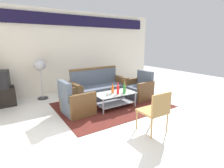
% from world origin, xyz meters
% --- Properties ---
extents(ground_plane, '(14.00, 14.00, 0.00)m').
position_xyz_m(ground_plane, '(0.00, 0.00, 0.00)').
color(ground_plane, white).
extents(wall_back, '(6.52, 0.19, 2.80)m').
position_xyz_m(wall_back, '(0.00, 3.05, 1.48)').
color(wall_back, silver).
rests_on(wall_back, ground).
extents(rug, '(2.95, 2.21, 0.01)m').
position_xyz_m(rug, '(0.11, 0.91, 0.01)').
color(rug, '#511E19').
rests_on(rug, ground).
extents(couch, '(1.83, 0.82, 0.96)m').
position_xyz_m(couch, '(0.08, 1.62, 0.32)').
color(couch, '#4C5666').
rests_on(couch, rug).
extents(armchair_left, '(0.74, 0.80, 0.85)m').
position_xyz_m(armchair_left, '(-0.95, 0.90, 0.29)').
color(armchair_left, '#4C5666').
rests_on(armchair_left, rug).
extents(armchair_right, '(0.75, 0.81, 0.85)m').
position_xyz_m(armchair_right, '(1.17, 0.98, 0.29)').
color(armchair_right, '#4C5666').
rests_on(armchair_right, rug).
extents(coffee_table, '(1.10, 0.60, 0.40)m').
position_xyz_m(coffee_table, '(0.09, 0.73, 0.27)').
color(coffee_table, silver).
rests_on(coffee_table, rug).
extents(bottle_red, '(0.07, 0.07, 0.32)m').
position_xyz_m(bottle_red, '(0.11, 0.62, 0.53)').
color(bottle_red, red).
rests_on(bottle_red, coffee_table).
extents(bottle_green, '(0.07, 0.07, 0.31)m').
position_xyz_m(bottle_green, '(0.28, 0.56, 0.53)').
color(bottle_green, '#2D8C38').
rests_on(bottle_green, coffee_table).
extents(bottle_brown, '(0.07, 0.07, 0.30)m').
position_xyz_m(bottle_brown, '(0.41, 0.70, 0.52)').
color(bottle_brown, brown).
rests_on(bottle_brown, coffee_table).
extents(bottle_orange, '(0.07, 0.07, 0.27)m').
position_xyz_m(bottle_orange, '(0.04, 0.76, 0.51)').
color(bottle_orange, '#D85919').
rests_on(bottle_orange, coffee_table).
extents(cup, '(0.08, 0.08, 0.10)m').
position_xyz_m(cup, '(-0.17, 0.66, 0.46)').
color(cup, silver).
rests_on(cup, coffee_table).
extents(pedestal_fan, '(0.36, 0.36, 1.27)m').
position_xyz_m(pedestal_fan, '(-1.40, 2.60, 1.01)').
color(pedestal_fan, '#2D2D33').
rests_on(pedestal_fan, ground).
extents(wicker_chair, '(0.49, 0.49, 0.84)m').
position_xyz_m(wicker_chair, '(-0.01, -0.84, 0.49)').
color(wicker_chair, '#AD844C').
rests_on(wicker_chair, ground).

